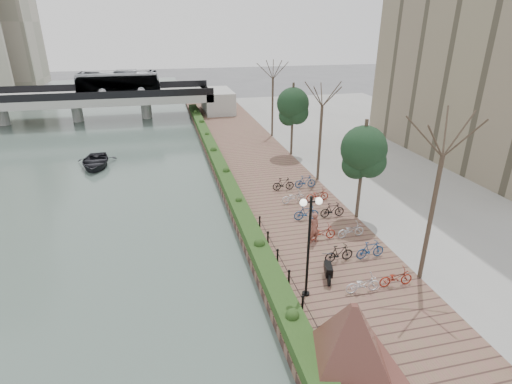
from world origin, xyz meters
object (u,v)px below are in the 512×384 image
object	(u,v)px
motorcycle	(328,269)
boat	(95,162)
pedestrian	(314,228)
lamppost	(310,226)
granite_monument	(351,337)

from	to	relation	value
motorcycle	boat	distance (m)	25.82
pedestrian	boat	distance (m)	23.29
pedestrian	lamppost	bearing A→B (deg)	54.50
granite_monument	boat	bearing A→B (deg)	114.18
pedestrian	boat	xyz separation A→B (m)	(-14.34, 18.33, -0.91)
lamppost	pedestrian	size ratio (longest dim) A/B	2.67
granite_monument	pedestrian	bearing A→B (deg)	77.10
granite_monument	lamppost	bearing A→B (deg)	90.19
motorcycle	boat	world-z (taller)	motorcycle
motorcycle	pedestrian	bearing A→B (deg)	97.43
lamppost	pedestrian	world-z (taller)	lamppost
motorcycle	boat	bearing A→B (deg)	138.76
granite_monument	motorcycle	world-z (taller)	granite_monument
motorcycle	boat	size ratio (longest dim) A/B	0.32
motorcycle	pedestrian	size ratio (longest dim) A/B	0.85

